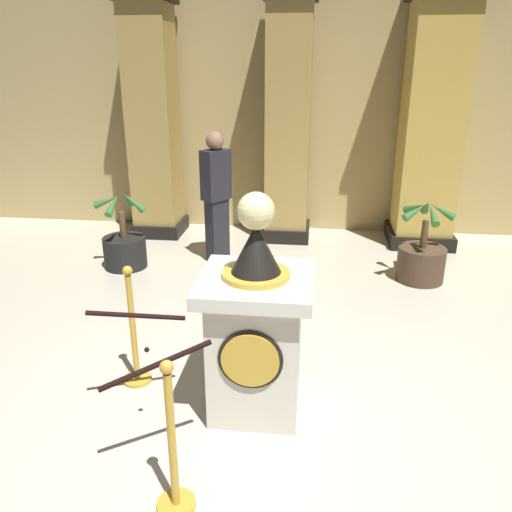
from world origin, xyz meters
TOP-DOWN VIEW (x-y plane):
  - ground_plane at (0.00, 0.00)m, footprint 12.22×12.22m
  - back_wall at (0.00, 5.19)m, footprint 12.22×0.16m
  - pedestal_clock at (0.03, 0.43)m, footprint 0.82×0.82m
  - stanchion_near at (-1.01, 0.65)m, footprint 0.24×0.24m
  - stanchion_far at (-0.34, -0.60)m, footprint 0.24×0.24m
  - velvet_rope at (-0.67, 0.02)m, footprint 0.99×1.00m
  - column_left at (-1.99, 4.62)m, footprint 0.78×0.78m
  - column_right at (1.99, 4.62)m, footprint 0.94×0.94m
  - column_centre_rear at (0.00, 4.62)m, footprint 0.74×0.74m
  - potted_palm_left at (-2.02, 3.15)m, footprint 0.69×0.68m
  - potted_palm_right at (1.75, 3.15)m, footprint 0.65×0.66m
  - bystander_guest at (-0.86, 3.53)m, footprint 0.40×0.42m

SIDE VIEW (x-z plane):
  - ground_plane at x=0.00m, z-range 0.00..0.00m
  - potted_palm_left at x=-2.02m, z-range -0.24..0.80m
  - potted_palm_right at x=1.75m, z-range -0.23..0.81m
  - stanchion_far at x=-0.34m, z-range -0.16..0.87m
  - stanchion_near at x=-1.01m, z-range -0.16..0.89m
  - pedestal_clock at x=0.03m, z-range -0.18..1.54m
  - velvet_rope at x=-0.67m, z-range 0.68..0.90m
  - bystander_guest at x=-0.86m, z-range 0.06..1.79m
  - column_left at x=-1.99m, z-range -0.01..3.45m
  - column_centre_rear at x=0.00m, z-range -0.01..3.45m
  - column_right at x=1.99m, z-range -0.01..3.45m
  - back_wall at x=0.00m, z-range 0.00..3.61m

